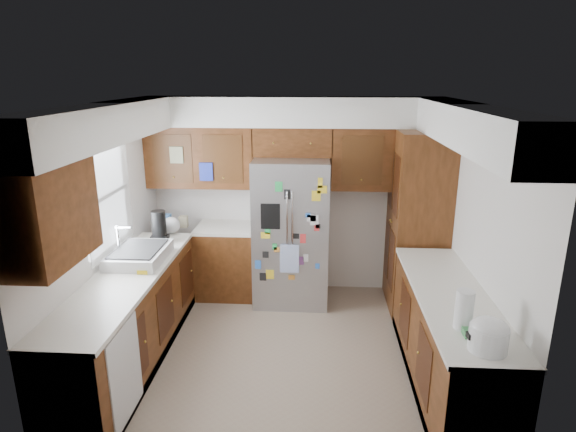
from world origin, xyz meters
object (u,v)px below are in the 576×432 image
object	(u,v)px
fridge	(291,231)
rice_cooker	(489,334)
pantry	(417,221)
paper_towel	(464,310)

from	to	relation	value
fridge	rice_cooker	distance (m)	2.99
pantry	rice_cooker	size ratio (longest dim) A/B	7.78
fridge	rice_cooker	world-z (taller)	fridge
rice_cooker	pantry	bearing A→B (deg)	89.99
paper_towel	rice_cooker	bearing A→B (deg)	-74.17
pantry	paper_towel	xyz separation A→B (m)	(-0.08, -2.23, -0.00)
rice_cooker	fridge	bearing A→B (deg)	120.13
fridge	pantry	bearing A→B (deg)	-2.06
fridge	paper_towel	bearing A→B (deg)	-58.24
paper_towel	pantry	bearing A→B (deg)	87.82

